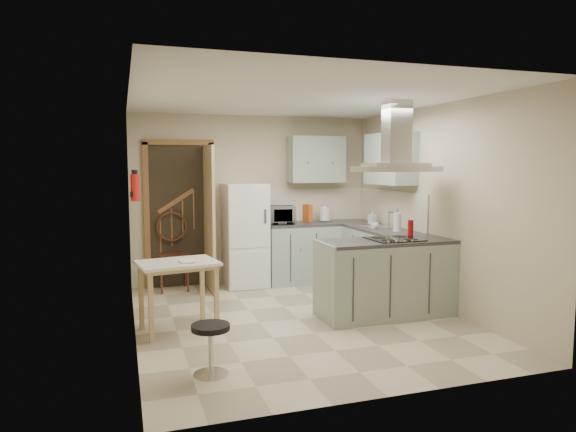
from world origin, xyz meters
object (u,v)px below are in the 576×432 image
object	(u,v)px
fridge	(245,235)
drop_leaf_table	(178,296)
bentwood_chair	(174,255)
microwave	(278,215)
peninsula	(386,278)
stool	(211,349)
extractor_hood	(396,169)

from	to	relation	value
fridge	drop_leaf_table	xyz separation A→B (m)	(-1.15, -1.81, -0.37)
bentwood_chair	microwave	world-z (taller)	microwave
peninsula	bentwood_chair	bearing A→B (deg)	138.05
fridge	stool	world-z (taller)	fridge
stool	microwave	bearing A→B (deg)	63.47
drop_leaf_table	stool	size ratio (longest dim) A/B	1.83
bentwood_chair	fridge	bearing A→B (deg)	-0.77
bentwood_chair	microwave	distance (m)	1.61
peninsula	stool	xyz separation A→B (m)	(-2.24, -1.08, -0.23)
extractor_hood	bentwood_chair	bearing A→B (deg)	139.29
stool	microwave	distance (m)	3.48
extractor_hood	drop_leaf_table	world-z (taller)	extractor_hood
peninsula	stool	world-z (taller)	peninsula
extractor_hood	drop_leaf_table	size ratio (longest dim) A/B	1.12
extractor_hood	drop_leaf_table	xyz separation A→B (m)	(-2.48, 0.17, -1.34)
peninsula	fridge	bearing A→B (deg)	121.74
extractor_hood	bentwood_chair	size ratio (longest dim) A/B	0.90
peninsula	drop_leaf_table	world-z (taller)	peninsula
drop_leaf_table	bentwood_chair	world-z (taller)	bentwood_chair
fridge	drop_leaf_table	size ratio (longest dim) A/B	1.87
drop_leaf_table	microwave	size ratio (longest dim) A/B	1.69
drop_leaf_table	microwave	xyz separation A→B (m)	(1.65, 1.77, 0.66)
extractor_hood	microwave	xyz separation A→B (m)	(-0.83, 1.95, -0.69)
bentwood_chair	drop_leaf_table	bearing A→B (deg)	-92.39
drop_leaf_table	bentwood_chair	bearing A→B (deg)	76.76
extractor_hood	fridge	bearing A→B (deg)	123.79
fridge	peninsula	size ratio (longest dim) A/B	0.97
peninsula	bentwood_chair	distance (m)	3.03
fridge	bentwood_chair	world-z (taller)	fridge
fridge	extractor_hood	bearing A→B (deg)	-56.21
bentwood_chair	peninsula	bearing A→B (deg)	-40.37
drop_leaf_table	peninsula	bearing A→B (deg)	-13.48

